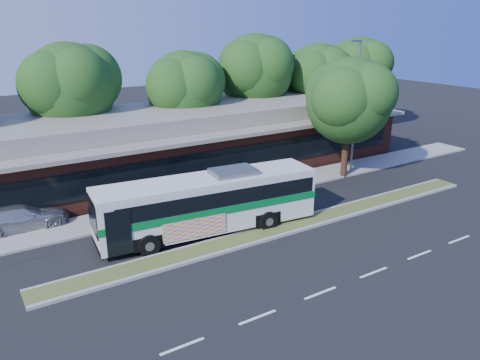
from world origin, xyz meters
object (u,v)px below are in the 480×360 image
(lamp_post, at_px, (355,103))
(sedan, at_px, (20,217))
(transit_bus, at_px, (209,199))
(sidewalk_tree, at_px, (352,98))

(lamp_post, relative_size, sedan, 1.96)
(lamp_post, distance_m, transit_bus, 14.29)
(sedan, relative_size, sidewalk_tree, 0.57)
(sedan, bearing_deg, lamp_post, -94.15)
(transit_bus, relative_size, sedan, 2.46)
(transit_bus, height_order, sedan, transit_bus)
(transit_bus, bearing_deg, sidewalk_tree, 19.56)
(sedan, bearing_deg, transit_bus, -123.19)
(lamp_post, xyz_separation_m, sidewalk_tree, (-0.94, -0.56, 0.50))
(transit_bus, relative_size, sidewalk_tree, 1.41)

